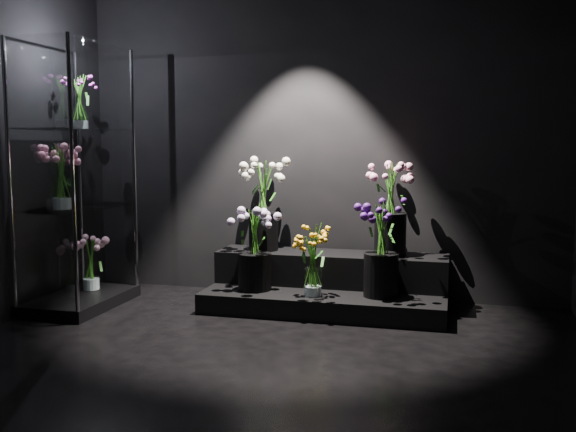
% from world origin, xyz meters
% --- Properties ---
extents(floor, '(4.00, 4.00, 0.00)m').
position_xyz_m(floor, '(0.00, 0.00, 0.00)').
color(floor, black).
rests_on(floor, ground).
extents(wall_back, '(4.00, 0.00, 4.00)m').
position_xyz_m(wall_back, '(0.00, 2.00, 1.40)').
color(wall_back, black).
rests_on(wall_back, floor).
extents(display_riser, '(1.83, 0.81, 0.41)m').
position_xyz_m(display_riser, '(0.17, 1.64, 0.17)').
color(display_riser, black).
rests_on(display_riser, floor).
extents(display_case, '(0.55, 0.92, 2.02)m').
position_xyz_m(display_case, '(-1.71, 1.13, 1.01)').
color(display_case, black).
rests_on(display_case, floor).
extents(bouquet_orange_bells, '(0.28, 0.28, 0.53)m').
position_xyz_m(bouquet_orange_bells, '(0.12, 1.32, 0.42)').
color(bouquet_orange_bells, white).
rests_on(bouquet_orange_bells, display_riser).
extents(bouquet_lilac, '(0.42, 0.42, 0.63)m').
position_xyz_m(bouquet_lilac, '(-0.36, 1.41, 0.50)').
color(bouquet_lilac, black).
rests_on(bouquet_lilac, display_riser).
extents(bouquet_purple, '(0.34, 0.34, 0.69)m').
position_xyz_m(bouquet_purple, '(0.60, 1.43, 0.52)').
color(bouquet_purple, black).
rests_on(bouquet_purple, display_riser).
extents(bouquet_cream_roses, '(0.41, 0.41, 0.72)m').
position_xyz_m(bouquet_cream_roses, '(-0.39, 1.74, 0.82)').
color(bouquet_cream_roses, black).
rests_on(bouquet_cream_roses, display_riser).
extents(bouquet_pink_roses, '(0.45, 0.45, 0.72)m').
position_xyz_m(bouquet_pink_roses, '(0.63, 1.77, 0.82)').
color(bouquet_pink_roses, black).
rests_on(bouquet_pink_roses, display_riser).
extents(bouquet_case_pink, '(0.36, 0.36, 0.48)m').
position_xyz_m(bouquet_case_pink, '(-1.70, 0.93, 1.04)').
color(bouquet_case_pink, white).
rests_on(bouquet_case_pink, display_case).
extents(bouquet_case_magenta, '(0.28, 0.28, 0.42)m').
position_xyz_m(bouquet_case_magenta, '(-1.76, 1.30, 1.59)').
color(bouquet_case_magenta, white).
rests_on(bouquet_case_magenta, display_case).
extents(bouquet_case_base_pink, '(0.36, 0.36, 0.43)m').
position_xyz_m(bouquet_case_base_pink, '(-1.73, 1.32, 0.32)').
color(bouquet_case_base_pink, white).
rests_on(bouquet_case_base_pink, display_case).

